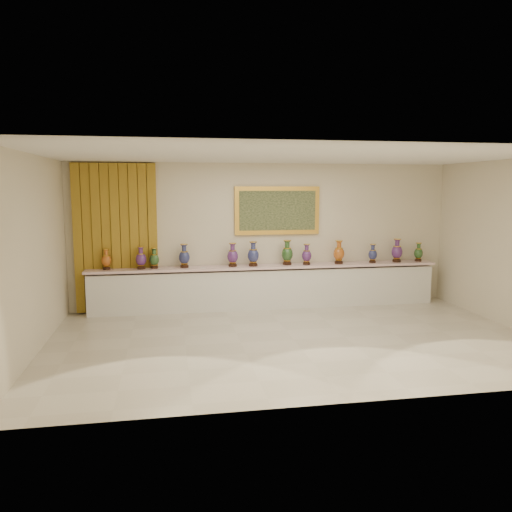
{
  "coord_description": "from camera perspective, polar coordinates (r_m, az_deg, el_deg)",
  "views": [
    {
      "loc": [
        -2.01,
        -7.76,
        2.49
      ],
      "look_at": [
        -0.33,
        1.7,
        1.18
      ],
      "focal_mm": 35.0,
      "sensor_mm": 36.0,
      "label": 1
    }
  ],
  "objects": [
    {
      "name": "vase_1",
      "position": [
        10.1,
        -13.01,
        -0.33
      ],
      "size": [
        0.25,
        0.25,
        0.45
      ],
      "rotation": [
        0.0,
        0.0,
        0.2
      ],
      "color": "#33190E",
      "rests_on": "counter"
    },
    {
      "name": "label_card",
      "position": [
        10.04,
        -6.11,
        -1.37
      ],
      "size": [
        0.1,
        0.06,
        0.0
      ],
      "primitive_type": "cube",
      "color": "white",
      "rests_on": "counter"
    },
    {
      "name": "vase_2",
      "position": [
        10.13,
        -11.55,
        -0.36
      ],
      "size": [
        0.25,
        0.25,
        0.41
      ],
      "rotation": [
        0.0,
        0.0,
        -0.42
      ],
      "color": "#33190E",
      "rests_on": "counter"
    },
    {
      "name": "counter",
      "position": [
        10.43,
        1.26,
        -3.58
      ],
      "size": [
        7.28,
        0.48,
        0.9
      ],
      "color": "white",
      "rests_on": "ground"
    },
    {
      "name": "vase_5",
      "position": [
        10.21,
        -0.32,
        0.1
      ],
      "size": [
        0.27,
        0.27,
        0.51
      ],
      "rotation": [
        0.0,
        0.0,
        0.18
      ],
      "color": "#33190E",
      "rests_on": "counter"
    },
    {
      "name": "vase_3",
      "position": [
        10.12,
        -8.2,
        -0.12
      ],
      "size": [
        0.28,
        0.28,
        0.48
      ],
      "rotation": [
        0.0,
        0.0,
        0.31
      ],
      "color": "#33190E",
      "rests_on": "counter"
    },
    {
      "name": "vase_6",
      "position": [
        10.41,
        3.58,
        0.26
      ],
      "size": [
        0.24,
        0.24,
        0.52
      ],
      "rotation": [
        0.0,
        0.0,
        0.01
      ],
      "color": "#33190E",
      "rests_on": "counter"
    },
    {
      "name": "vase_4",
      "position": [
        10.17,
        -2.69,
        -0.0
      ],
      "size": [
        0.28,
        0.28,
        0.48
      ],
      "rotation": [
        0.0,
        0.0,
        -0.29
      ],
      "color": "#33190E",
      "rests_on": "counter"
    },
    {
      "name": "vase_0",
      "position": [
        10.2,
        -16.73,
        -0.47
      ],
      "size": [
        0.22,
        0.22,
        0.41
      ],
      "rotation": [
        0.0,
        0.0,
        -0.14
      ],
      "color": "#33190E",
      "rests_on": "counter"
    },
    {
      "name": "vase_11",
      "position": [
        11.46,
        18.07,
        0.33
      ],
      "size": [
        0.24,
        0.24,
        0.41
      ],
      "rotation": [
        0.0,
        0.0,
        -0.34
      ],
      "color": "#33190E",
      "rests_on": "counter"
    },
    {
      "name": "vase_10",
      "position": [
        11.2,
        15.81,
        0.49
      ],
      "size": [
        0.27,
        0.27,
        0.5
      ],
      "rotation": [
        0.0,
        0.0,
        0.19
      ],
      "color": "#33190E",
      "rests_on": "counter"
    },
    {
      "name": "vase_8",
      "position": [
        10.68,
        9.45,
        0.31
      ],
      "size": [
        0.31,
        0.31,
        0.5
      ],
      "rotation": [
        0.0,
        0.0,
        -0.43
      ],
      "color": "#33190E",
      "rests_on": "counter"
    },
    {
      "name": "room",
      "position": [
        10.25,
        -12.78,
        2.51
      ],
      "size": [
        8.0,
        8.0,
        8.0
      ],
      "color": "beige",
      "rests_on": "ground"
    },
    {
      "name": "ground",
      "position": [
        8.39,
        4.33,
        -9.51
      ],
      "size": [
        8.0,
        8.0,
        0.0
      ],
      "primitive_type": "plane",
      "color": "beige",
      "rests_on": "ground"
    },
    {
      "name": "vase_7",
      "position": [
        10.47,
        5.81,
        0.07
      ],
      "size": [
        0.26,
        0.26,
        0.43
      ],
      "rotation": [
        0.0,
        0.0,
        0.34
      ],
      "color": "#33190E",
      "rests_on": "counter"
    },
    {
      "name": "vase_9",
      "position": [
        10.98,
        13.19,
        0.18
      ],
      "size": [
        0.23,
        0.23,
        0.4
      ],
      "rotation": [
        0.0,
        0.0,
        -0.27
      ],
      "color": "#33190E",
      "rests_on": "counter"
    }
  ]
}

